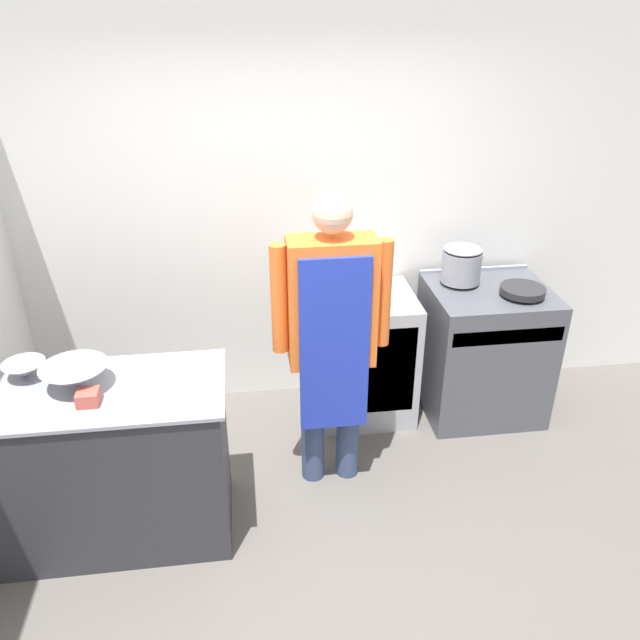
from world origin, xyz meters
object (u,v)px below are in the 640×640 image
Objects in this scene: stove at (483,350)px; person_cook at (332,329)px; mixing_bowl at (75,377)px; plastic_tub at (88,397)px; fridge_unit at (365,355)px; saute_pan at (523,290)px; stock_pot at (462,264)px.

person_cook is at bearing -153.18° from stove.
mixing_bowl reaches higher than plastic_tub.
plastic_tub is (-1.57, -1.07, 0.52)m from fridge_unit.
person_cook is 5.43× the size of mixing_bowl.
person_cook is 1.40m from saute_pan.
mixing_bowl is at bearing -157.21° from stock_pot.
plastic_tub is at bearing -145.71° from fridge_unit.
person_cook is at bearing -117.17° from fridge_unit.
mixing_bowl is 3.24× the size of plastic_tub.
fridge_unit is 3.11× the size of saute_pan.
stock_pot is (2.22, 1.12, 0.11)m from plastic_tub.
person_cook is 1.30m from plastic_tub.
stove is 3.62× the size of stock_pot.
stock_pot reaches higher than fridge_unit.
plastic_tub is 2.70m from saute_pan.
fridge_unit is 8.82× the size of plastic_tub.
mixing_bowl is 2.74m from saute_pan.
stock_pot is 0.91× the size of saute_pan.
person_cook reaches higher than plastic_tub.
mixing_bowl is 0.18m from plastic_tub.
stock_pot reaches higher than plastic_tub.
fridge_unit is 0.94m from person_cook.
person_cook reaches higher than fridge_unit.
mixing_bowl is at bearing -164.71° from saute_pan.
person_cook reaches higher than stock_pot.
stove is 1.06× the size of fridge_unit.
person_cook is at bearing -160.57° from saute_pan.
person_cook is (-1.16, -0.59, 0.56)m from stove.
plastic_tub reaches higher than fridge_unit.
saute_pan is at bearing -36.11° from stock_pot.
stove is 2.67m from mixing_bowl.
saute_pan is (0.34, -0.25, -0.10)m from stock_pot.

